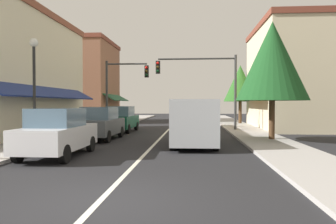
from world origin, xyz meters
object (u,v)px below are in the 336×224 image
(van_in_lane, at_px, (193,121))
(tree_right_near, at_px, (272,61))
(parked_car_nearest_left, at_px, (58,133))
(parked_car_second_left, at_px, (100,123))
(tree_right_far, at_px, (240,83))
(traffic_signal_mast_arm, at_px, (206,78))
(traffic_signal_left_corner, at_px, (121,84))
(street_lamp_left_near, at_px, (34,74))
(parked_car_third_left, at_px, (121,119))

(van_in_lane, relative_size, tree_right_near, 0.85)
(parked_car_nearest_left, xyz_separation_m, tree_right_near, (8.97, 5.73, 3.25))
(parked_car_second_left, distance_m, tree_right_far, 16.99)
(tree_right_near, relative_size, tree_right_far, 1.11)
(traffic_signal_mast_arm, bearing_deg, traffic_signal_left_corner, 167.16)
(parked_car_nearest_left, distance_m, street_lamp_left_near, 3.46)
(traffic_signal_mast_arm, bearing_deg, parked_car_nearest_left, -116.25)
(tree_right_near, height_order, tree_right_far, tree_right_near)
(tree_right_near, bearing_deg, traffic_signal_left_corner, 141.66)
(parked_car_second_left, xyz_separation_m, tree_right_far, (9.33, 13.89, 2.95))
(traffic_signal_mast_arm, distance_m, tree_right_far, 8.48)
(van_in_lane, bearing_deg, tree_right_near, 27.14)
(parked_car_third_left, distance_m, van_in_lane, 8.62)
(van_in_lane, distance_m, tree_right_near, 5.47)
(parked_car_second_left, bearing_deg, traffic_signal_mast_arm, 47.63)
(tree_right_near, bearing_deg, street_lamp_left_near, -160.21)
(parked_car_nearest_left, bearing_deg, van_in_lane, 35.89)
(traffic_signal_mast_arm, xyz_separation_m, tree_right_far, (3.45, 7.74, 0.10))
(parked_car_nearest_left, bearing_deg, parked_car_third_left, 90.15)
(traffic_signal_mast_arm, bearing_deg, parked_car_second_left, -133.74)
(street_lamp_left_near, bearing_deg, traffic_signal_mast_arm, 52.58)
(parked_car_second_left, xyz_separation_m, traffic_signal_mast_arm, (5.88, 6.15, 2.84))
(parked_car_third_left, height_order, tree_right_near, tree_right_near)
(parked_car_nearest_left, distance_m, parked_car_second_left, 5.68)
(traffic_signal_mast_arm, relative_size, traffic_signal_left_corner, 1.09)
(traffic_signal_left_corner, relative_size, tree_right_near, 0.85)
(parked_car_second_left, xyz_separation_m, tree_right_near, (9.02, 0.06, 3.25))
(tree_right_near, bearing_deg, traffic_signal_mast_arm, 117.29)
(parked_car_second_left, distance_m, parked_car_third_left, 4.94)
(parked_car_second_left, relative_size, traffic_signal_mast_arm, 0.73)
(parked_car_third_left, bearing_deg, street_lamp_left_near, -100.18)
(tree_right_far, bearing_deg, traffic_signal_mast_arm, -113.98)
(traffic_signal_left_corner, distance_m, tree_right_far, 11.69)
(van_in_lane, height_order, traffic_signal_mast_arm, traffic_signal_mast_arm)
(traffic_signal_mast_arm, xyz_separation_m, tree_right_near, (3.14, -6.09, 0.40))
(street_lamp_left_near, distance_m, tree_right_near, 11.48)
(tree_right_far, bearing_deg, traffic_signal_left_corner, -147.46)
(parked_car_second_left, bearing_deg, parked_car_third_left, 90.99)
(parked_car_nearest_left, distance_m, tree_right_far, 21.86)
(van_in_lane, distance_m, traffic_signal_mast_arm, 8.70)
(parked_car_third_left, height_order, traffic_signal_mast_arm, traffic_signal_mast_arm)
(parked_car_nearest_left, relative_size, street_lamp_left_near, 0.87)
(tree_right_near, bearing_deg, van_in_lane, -151.72)
(traffic_signal_left_corner, height_order, tree_right_near, tree_right_near)
(parked_car_second_left, xyz_separation_m, van_in_lane, (4.98, -2.12, 0.27))
(traffic_signal_left_corner, height_order, tree_right_far, tree_right_far)
(street_lamp_left_near, bearing_deg, tree_right_near, 19.79)
(traffic_signal_left_corner, bearing_deg, parked_car_second_left, -86.05)
(parked_car_third_left, distance_m, tree_right_near, 10.73)
(parked_car_third_left, relative_size, street_lamp_left_near, 0.88)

